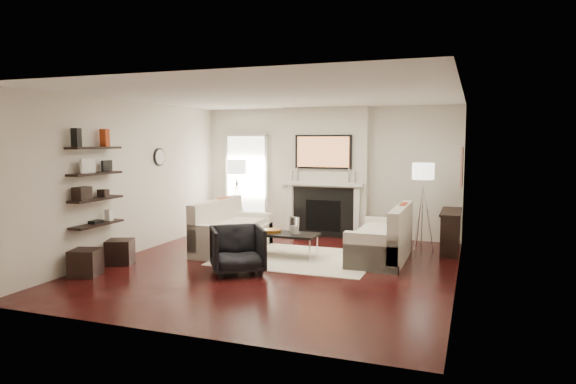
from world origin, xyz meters
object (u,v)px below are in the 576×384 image
(lamp_right_shade, at_px, (423,171))
(ottoman_near, at_px, (120,252))
(armchair, at_px, (237,247))
(lamp_left_shade, at_px, (237,167))
(loveseat_right_base, at_px, (380,248))
(loveseat_left_base, at_px, (233,239))
(coffee_table, at_px, (286,234))

(lamp_right_shade, xyz_separation_m, ottoman_near, (-4.52, -2.92, -1.25))
(armchair, xyz_separation_m, lamp_left_shade, (-1.44, 2.98, 1.06))
(loveseat_right_base, height_order, armchair, armchair)
(loveseat_left_base, distance_m, lamp_right_shade, 3.72)
(armchair, bearing_deg, ottoman_near, 149.40)
(coffee_table, bearing_deg, lamp_right_shade, 35.89)
(loveseat_right_base, bearing_deg, lamp_left_shade, 157.38)
(lamp_right_shade, bearing_deg, loveseat_right_base, -115.42)
(loveseat_left_base, xyz_separation_m, lamp_left_shade, (-0.68, 1.60, 1.24))
(loveseat_right_base, relative_size, lamp_left_shade, 4.50)
(coffee_table, distance_m, armchair, 1.28)
(armchair, distance_m, lamp_right_shade, 3.86)
(loveseat_left_base, relative_size, lamp_left_shade, 4.50)
(coffee_table, height_order, ottoman_near, coffee_table)
(coffee_table, xyz_separation_m, lamp_right_shade, (2.13, 1.54, 1.05))
(loveseat_right_base, distance_m, lamp_left_shade, 3.82)
(armchair, bearing_deg, lamp_right_shade, 13.68)
(loveseat_left_base, relative_size, ottoman_near, 4.50)
(coffee_table, relative_size, lamp_right_shade, 2.75)
(lamp_right_shade, bearing_deg, coffee_table, -144.11)
(lamp_left_shade, relative_size, lamp_right_shade, 1.00)
(loveseat_right_base, relative_size, armchair, 2.29)
(ottoman_near, bearing_deg, armchair, 4.14)
(lamp_right_shade, distance_m, ottoman_near, 5.53)
(armchair, distance_m, ottoman_near, 2.07)
(ottoman_near, bearing_deg, loveseat_left_base, 49.66)
(lamp_left_shade, height_order, lamp_right_shade, same)
(coffee_table, relative_size, ottoman_near, 2.75)
(loveseat_right_base, height_order, lamp_right_shade, lamp_right_shade)
(coffee_table, height_order, lamp_right_shade, lamp_right_shade)
(loveseat_left_base, distance_m, armchair, 1.59)
(coffee_table, distance_m, lamp_right_shade, 2.83)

